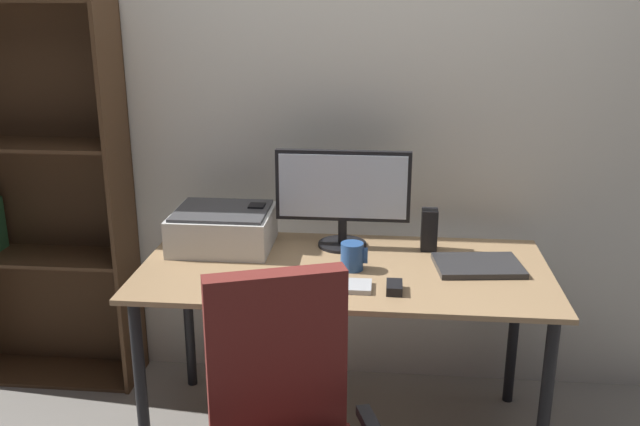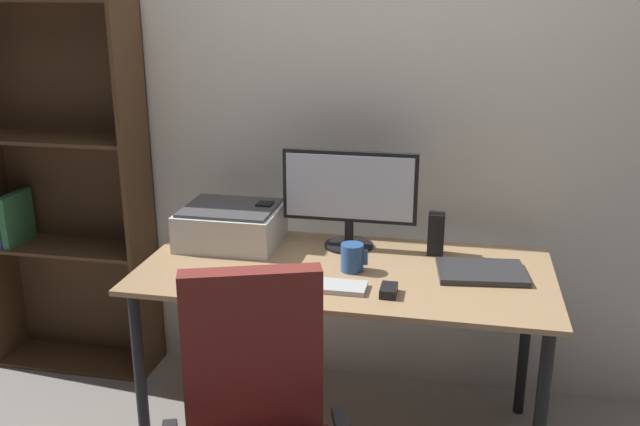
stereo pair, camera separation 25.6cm
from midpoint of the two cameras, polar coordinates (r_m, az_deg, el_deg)
back_wall at (r=3.04m, az=6.34°, el=9.18°), size 6.40×0.10×2.60m
desk at (r=2.69m, az=4.77°, el=-6.17°), size 1.56×0.75×0.74m
monitor at (r=2.80m, az=5.05°, el=1.64°), size 0.54×0.20×0.40m
keyboard at (r=2.48m, az=3.43°, el=-6.02°), size 0.29×0.11×0.02m
mouse at (r=2.45m, az=8.65°, el=-6.35°), size 0.06×0.10×0.03m
coffee_mug at (r=2.62m, az=5.47°, el=-3.70°), size 0.10×0.09×0.11m
laptop at (r=2.69m, az=15.75°, el=-4.71°), size 0.34×0.27×0.02m
speaker_left at (r=2.90m, az=-1.98°, el=-0.81°), size 0.06×0.07×0.17m
speaker_right at (r=2.83m, az=12.05°, el=-1.70°), size 0.06×0.07×0.17m
printer at (r=2.89m, az=-4.79°, el=-1.04°), size 0.40×0.34×0.16m
bookshelf at (r=3.40m, az=-18.35°, el=1.44°), size 0.77×0.28×1.72m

